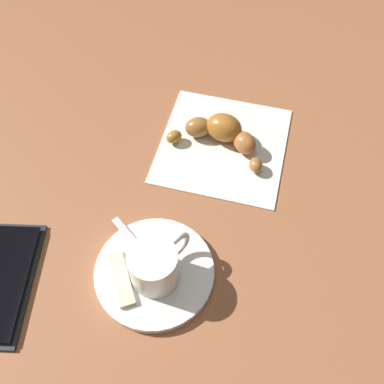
{
  "coord_description": "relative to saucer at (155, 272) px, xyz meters",
  "views": [
    {
      "loc": [
        -0.29,
        -0.03,
        0.49
      ],
      "look_at": [
        0.01,
        -0.0,
        0.03
      ],
      "focal_mm": 40.89,
      "sensor_mm": 36.0,
      "label": 1
    }
  ],
  "objects": [
    {
      "name": "ground_plane",
      "position": [
        0.09,
        -0.03,
        -0.01
      ],
      "size": [
        1.8,
        1.8,
        0.0
      ],
      "primitive_type": "plane",
      "color": "#9E5F3B"
    },
    {
      "name": "saucer",
      "position": [
        0.0,
        0.0,
        0.0
      ],
      "size": [
        0.14,
        0.14,
        0.01
      ],
      "primitive_type": "cylinder",
      "color": "white",
      "rests_on": "ground"
    },
    {
      "name": "espresso_cup",
      "position": [
        -0.0,
        -0.0,
        0.03
      ],
      "size": [
        0.07,
        0.07,
        0.05
      ],
      "color": "white",
      "rests_on": "saucer"
    },
    {
      "name": "teaspoon",
      "position": [
        0.01,
        0.0,
        0.01
      ],
      "size": [
        0.1,
        0.1,
        0.01
      ],
      "color": "silver",
      "rests_on": "saucer"
    },
    {
      "name": "sugar_packet",
      "position": [
        -0.01,
        0.04,
        0.01
      ],
      "size": [
        0.07,
        0.04,
        0.01
      ],
      "primitive_type": "cube",
      "rotation": [
        0.0,
        0.0,
        9.84
      ],
      "color": "beige",
      "rests_on": "saucer"
    },
    {
      "name": "napkin",
      "position": [
        0.21,
        -0.07,
        -0.0
      ],
      "size": [
        0.21,
        0.2,
        0.0
      ],
      "primitive_type": "cube",
      "rotation": [
        0.0,
        0.0,
        -0.16
      ],
      "color": "white",
      "rests_on": "ground"
    },
    {
      "name": "croissant",
      "position": [
        0.21,
        -0.07,
        0.02
      ],
      "size": [
        0.09,
        0.14,
        0.04
      ],
      "color": "#9D6530",
      "rests_on": "napkin"
    },
    {
      "name": "cell_phone",
      "position": [
        -0.03,
        0.18,
        -0.0
      ],
      "size": [
        0.16,
        0.08,
        0.01
      ],
      "color": "black",
      "rests_on": "ground"
    }
  ]
}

